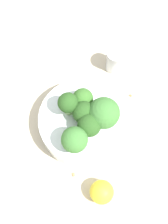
{
  "coord_description": "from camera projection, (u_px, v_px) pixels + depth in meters",
  "views": [
    {
      "loc": [
        -0.08,
        -0.2,
        0.6
      ],
      "look_at": [
        0.0,
        0.0,
        0.08
      ],
      "focal_mm": 50.0,
      "sensor_mm": 36.0,
      "label": 1
    }
  ],
  "objects": [
    {
      "name": "ground_plane",
      "position": [
        84.0,
        127.0,
        0.64
      ],
      "size": [
        3.0,
        3.0,
        0.0
      ],
      "primitive_type": "plane",
      "color": "beige"
    },
    {
      "name": "broccoli_floret_5",
      "position": [
        83.0,
        99.0,
        0.58
      ],
      "size": [
        0.04,
        0.04,
        0.05
      ],
      "color": "#7A9E5B",
      "rests_on": "bowl"
    },
    {
      "name": "pepper_shaker",
      "position": [
        115.0,
        60.0,
        0.67
      ],
      "size": [
        0.04,
        0.04,
        0.06
      ],
      "color": "silver",
      "rests_on": "ground_plane"
    },
    {
      "name": "almond_crumb_1",
      "position": [
        74.0,
        174.0,
        0.6
      ],
      "size": [
        0.01,
        0.01,
        0.01
      ],
      "primitive_type": "cube",
      "rotation": [
        0.0,
        0.0,
        1.36
      ],
      "color": "#AD7F4C",
      "rests_on": "ground_plane"
    },
    {
      "name": "broccoli_floret_4",
      "position": [
        75.0,
        140.0,
        0.54
      ],
      "size": [
        0.05,
        0.05,
        0.06
      ],
      "color": "#7A9E5B",
      "rests_on": "bowl"
    },
    {
      "name": "bowl",
      "position": [
        84.0,
        123.0,
        0.62
      ],
      "size": [
        0.18,
        0.18,
        0.05
      ],
      "primitive_type": "cylinder",
      "color": "silver",
      "rests_on": "ground_plane"
    },
    {
      "name": "lemon_wedge",
      "position": [
        102.0,
        192.0,
        0.57
      ],
      "size": [
        0.04,
        0.04,
        0.04
      ],
      "primitive_type": "sphere",
      "color": "yellow",
      "rests_on": "ground_plane"
    },
    {
      "name": "almond_crumb_0",
      "position": [
        131.0,
        95.0,
        0.66
      ],
      "size": [
        0.01,
        0.01,
        0.01
      ],
      "primitive_type": "cube",
      "rotation": [
        0.0,
        0.0,
        5.67
      ],
      "color": "olive",
      "rests_on": "ground_plane"
    },
    {
      "name": "broccoli_floret_3",
      "position": [
        104.0,
        113.0,
        0.56
      ],
      "size": [
        0.06,
        0.06,
        0.06
      ],
      "color": "#84AD66",
      "rests_on": "bowl"
    },
    {
      "name": "broccoli_floret_1",
      "position": [
        88.0,
        126.0,
        0.56
      ],
      "size": [
        0.04,
        0.04,
        0.05
      ],
      "color": "#7A9E5B",
      "rests_on": "bowl"
    },
    {
      "name": "broccoli_floret_0",
      "position": [
        68.0,
        104.0,
        0.57
      ],
      "size": [
        0.04,
        0.04,
        0.06
      ],
      "color": "#8EB770",
      "rests_on": "bowl"
    },
    {
      "name": "broccoli_floret_2",
      "position": [
        85.0,
        111.0,
        0.57
      ],
      "size": [
        0.04,
        0.04,
        0.05
      ],
      "color": "#84AD66",
      "rests_on": "bowl"
    }
  ]
}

